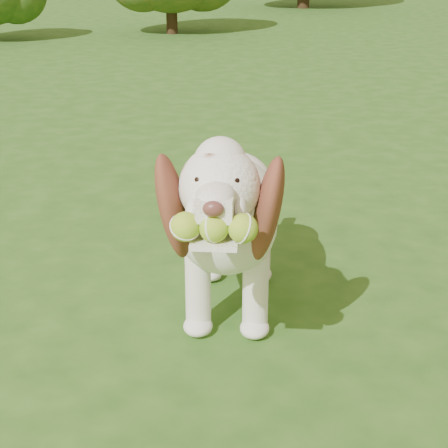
{
  "coord_description": "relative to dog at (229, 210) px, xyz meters",
  "views": [
    {
      "loc": [
        0.1,
        -3.2,
        1.54
      ],
      "look_at": [
        -0.11,
        -0.68,
        0.53
      ],
      "focal_mm": 60.0,
      "sensor_mm": 36.0,
      "label": 1
    }
  ],
  "objects": [
    {
      "name": "ground",
      "position": [
        0.12,
        0.4,
        -0.48
      ],
      "size": [
        80.0,
        80.0,
        0.0
      ],
      "primitive_type": "plane",
      "color": "#264E16",
      "rests_on": "ground"
    },
    {
      "name": "dog",
      "position": [
        0.0,
        0.0,
        0.0
      ],
      "size": [
        0.48,
        1.37,
        0.9
      ],
      "rotation": [
        0.0,
        0.0,
        0.01
      ],
      "color": "white",
      "rests_on": "ground"
    }
  ]
}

